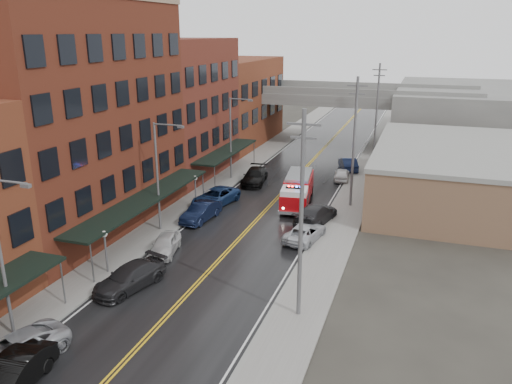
% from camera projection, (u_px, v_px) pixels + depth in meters
% --- Properties ---
extents(road, '(11.00, 160.00, 0.02)m').
position_uv_depth(road, '(261.00, 215.00, 44.66)').
color(road, black).
rests_on(road, ground).
extents(sidewalk_left, '(3.00, 160.00, 0.15)m').
position_uv_depth(sidewalk_left, '(187.00, 206.00, 46.87)').
color(sidewalk_left, slate).
rests_on(sidewalk_left, ground).
extents(sidewalk_right, '(3.00, 160.00, 0.15)m').
position_uv_depth(sidewalk_right, '(342.00, 224.00, 42.41)').
color(sidewalk_right, slate).
rests_on(sidewalk_right, ground).
extents(curb_left, '(0.30, 160.00, 0.15)m').
position_uv_depth(curb_left, '(203.00, 208.00, 46.37)').
color(curb_left, gray).
rests_on(curb_left, ground).
extents(curb_right, '(0.30, 160.00, 0.15)m').
position_uv_depth(curb_right, '(323.00, 222.00, 42.92)').
color(curb_right, gray).
rests_on(curb_right, ground).
extents(brick_building_b, '(9.00, 20.00, 18.00)m').
position_uv_depth(brick_building_b, '(75.00, 120.00, 39.65)').
color(brick_building_b, '#572317').
rests_on(brick_building_b, ground).
extents(brick_building_c, '(9.00, 15.00, 15.00)m').
position_uv_depth(brick_building_c, '(178.00, 108.00, 55.88)').
color(brick_building_c, brown).
rests_on(brick_building_c, ground).
extents(brick_building_far, '(9.00, 20.00, 12.00)m').
position_uv_depth(brick_building_far, '(234.00, 102.00, 72.11)').
color(brick_building_far, brown).
rests_on(brick_building_far, ground).
extents(tan_building, '(14.00, 22.00, 5.00)m').
position_uv_depth(tan_building, '(451.00, 175.00, 48.02)').
color(tan_building, '#836047').
rests_on(tan_building, ground).
extents(right_far_block, '(18.00, 30.00, 8.00)m').
position_uv_depth(right_far_block, '(460.00, 114.00, 73.98)').
color(right_far_block, slate).
rests_on(right_far_block, ground).
extents(awning_1, '(2.60, 18.00, 3.09)m').
position_uv_depth(awning_1, '(145.00, 199.00, 39.73)').
color(awning_1, black).
rests_on(awning_1, ground).
extents(awning_2, '(2.60, 13.00, 3.09)m').
position_uv_depth(awning_2, '(227.00, 151.00, 55.50)').
color(awning_2, black).
rests_on(awning_2, ground).
extents(globe_lamp_1, '(0.44, 0.44, 3.12)m').
position_uv_depth(globe_lamp_1, '(105.00, 242.00, 33.29)').
color(globe_lamp_1, '#59595B').
rests_on(globe_lamp_1, ground).
extents(globe_lamp_2, '(0.44, 0.44, 3.12)m').
position_uv_depth(globe_lamp_2, '(195.00, 184.00, 45.91)').
color(globe_lamp_2, '#59595B').
rests_on(globe_lamp_2, ground).
extents(street_lamp_0, '(2.64, 0.22, 9.00)m').
position_uv_depth(street_lamp_0, '(3.00, 250.00, 25.24)').
color(street_lamp_0, '#59595B').
rests_on(street_lamp_0, ground).
extents(street_lamp_1, '(2.64, 0.22, 9.00)m').
position_uv_depth(street_lamp_1, '(160.00, 170.00, 39.66)').
color(street_lamp_1, '#59595B').
rests_on(street_lamp_1, ground).
extents(street_lamp_2, '(2.64, 0.22, 9.00)m').
position_uv_depth(street_lamp_2, '(233.00, 133.00, 54.08)').
color(street_lamp_2, '#59595B').
rests_on(street_lamp_2, ground).
extents(utility_pole_0, '(1.80, 0.24, 12.00)m').
position_uv_depth(utility_pole_0, '(301.00, 214.00, 27.01)').
color(utility_pole_0, '#59595B').
rests_on(utility_pole_0, ground).
extents(utility_pole_1, '(1.80, 0.24, 12.00)m').
position_uv_depth(utility_pole_1, '(354.00, 141.00, 45.03)').
color(utility_pole_1, '#59595B').
rests_on(utility_pole_1, ground).
extents(utility_pole_2, '(1.80, 0.24, 12.00)m').
position_uv_depth(utility_pole_2, '(377.00, 109.00, 63.05)').
color(utility_pole_2, '#59595B').
rests_on(utility_pole_2, ground).
extents(overpass, '(40.00, 10.00, 7.50)m').
position_uv_depth(overpass, '(330.00, 102.00, 71.66)').
color(overpass, slate).
rests_on(overpass, ground).
extents(fire_truck, '(3.87, 7.89, 2.78)m').
position_uv_depth(fire_truck, '(297.00, 190.00, 47.02)').
color(fire_truck, '#A2070C').
rests_on(fire_truck, ground).
extents(parked_car_left_1, '(2.32, 5.05, 1.60)m').
position_uv_depth(parked_car_left_1, '(12.00, 376.00, 22.66)').
color(parked_car_left_1, black).
rests_on(parked_car_left_1, ground).
extents(parked_car_left_2, '(3.86, 5.69, 1.45)m').
position_uv_depth(parked_car_left_2, '(15.00, 350.00, 24.61)').
color(parked_car_left_2, '#93949A').
rests_on(parked_car_left_2, ground).
extents(parked_car_left_3, '(3.39, 5.61, 1.52)m').
position_uv_depth(parked_car_left_3, '(130.00, 277.00, 31.85)').
color(parked_car_left_3, black).
rests_on(parked_car_left_3, ground).
extents(parked_car_left_4, '(2.59, 4.46, 1.43)m').
position_uv_depth(parked_car_left_4, '(165.00, 244.00, 36.89)').
color(parked_car_left_4, silver).
rests_on(parked_car_left_4, ground).
extents(parked_car_left_5, '(2.14, 4.92, 1.57)m').
position_uv_depth(parked_car_left_5, '(201.00, 212.00, 43.30)').
color(parked_car_left_5, black).
rests_on(parked_car_left_5, ground).
extents(parked_car_left_6, '(3.62, 5.99, 1.56)m').
position_uv_depth(parked_car_left_6, '(216.00, 197.00, 47.21)').
color(parked_car_left_6, navy).
rests_on(parked_car_left_6, ground).
extents(parked_car_left_7, '(2.99, 5.80, 1.61)m').
position_uv_depth(parked_car_left_7, '(255.00, 176.00, 53.85)').
color(parked_car_left_7, black).
rests_on(parked_car_left_7, ground).
extents(parked_car_right_0, '(2.97, 5.12, 1.34)m').
position_uv_depth(parked_car_right_0, '(305.00, 232.00, 39.21)').
color(parked_car_right_0, '#B4B7BD').
rests_on(parked_car_right_0, ground).
extents(parked_car_right_1, '(3.31, 5.97, 1.64)m').
position_uv_depth(parked_car_right_1, '(316.00, 214.00, 42.71)').
color(parked_car_right_1, '#242426').
rests_on(parked_car_right_1, ground).
extents(parked_car_right_2, '(2.02, 4.12, 1.35)m').
position_uv_depth(parked_car_right_2, '(342.00, 174.00, 55.05)').
color(parked_car_right_2, silver).
rests_on(parked_car_right_2, ground).
extents(parked_car_right_3, '(3.10, 5.06, 1.57)m').
position_uv_depth(parked_car_right_3, '(348.00, 164.00, 58.94)').
color(parked_car_right_3, '#0E1734').
rests_on(parked_car_right_3, ground).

